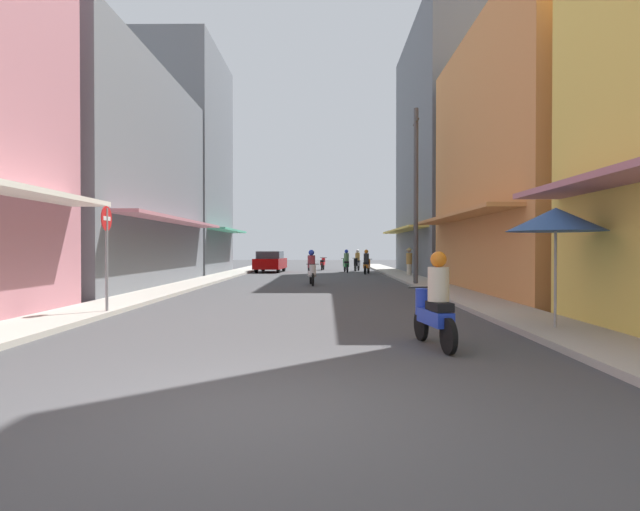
% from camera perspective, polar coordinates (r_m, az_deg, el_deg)
% --- Properties ---
extents(ground_plane, '(104.77, 104.77, 0.00)m').
position_cam_1_polar(ground_plane, '(25.13, -1.03, -2.97)').
color(ground_plane, '#424244').
extents(sidewalk_left, '(1.64, 55.62, 0.12)m').
position_cam_1_polar(sidewalk_left, '(25.81, -12.69, -2.76)').
color(sidewalk_left, '#ADA89E').
rests_on(sidewalk_left, ground).
extents(sidewalk_right, '(1.64, 55.62, 0.12)m').
position_cam_1_polar(sidewalk_right, '(25.51, 10.76, -2.80)').
color(sidewalk_right, '#ADA89E').
rests_on(sidewalk_right, ground).
extents(building_left_mid, '(7.05, 13.58, 9.22)m').
position_cam_1_polar(building_left_mid, '(24.46, -23.09, 7.67)').
color(building_left_mid, slate).
rests_on(building_left_mid, ground).
extents(building_left_far, '(7.05, 8.88, 14.14)m').
position_cam_1_polar(building_left_far, '(35.73, -15.42, 9.46)').
color(building_left_far, slate).
rests_on(building_left_far, ground).
extents(building_right_mid, '(7.05, 12.16, 9.73)m').
position_cam_1_polar(building_right_mid, '(21.43, 23.70, 9.35)').
color(building_right_mid, '#D88C4C').
rests_on(building_right_mid, ground).
extents(building_right_far, '(7.05, 13.70, 15.34)m').
position_cam_1_polar(building_right_far, '(34.86, 14.66, 10.69)').
color(building_right_far, slate).
rests_on(building_right_far, ground).
extents(motorbike_orange, '(0.66, 1.78, 1.58)m').
position_cam_1_polar(motorbike_orange, '(34.17, 5.05, -0.82)').
color(motorbike_orange, black).
rests_on(motorbike_orange, ground).
extents(motorbike_green, '(0.55, 1.81, 1.58)m').
position_cam_1_polar(motorbike_green, '(36.58, 2.82, -0.71)').
color(motorbike_green, black).
rests_on(motorbike_green, ground).
extents(motorbike_black, '(0.66, 1.78, 1.58)m').
position_cam_1_polar(motorbike_black, '(38.71, 4.01, -0.64)').
color(motorbike_black, black).
rests_on(motorbike_black, ground).
extents(motorbike_white, '(0.55, 1.81, 1.58)m').
position_cam_1_polar(motorbike_white, '(23.70, -0.90, -1.49)').
color(motorbike_white, black).
rests_on(motorbike_white, ground).
extents(motorbike_red, '(0.55, 1.81, 0.96)m').
position_cam_1_polar(motorbike_red, '(40.52, 0.30, -0.86)').
color(motorbike_red, black).
rests_on(motorbike_red, ground).
extents(motorbike_blue, '(0.58, 1.80, 1.58)m').
position_cam_1_polar(motorbike_blue, '(8.91, 12.22, -5.19)').
color(motorbike_blue, black).
rests_on(motorbike_blue, ground).
extents(parked_car, '(2.02, 4.20, 1.45)m').
position_cam_1_polar(parked_car, '(36.85, -5.36, -0.65)').
color(parked_car, '#8C0000').
rests_on(parked_car, ground).
extents(pedestrian_midway, '(0.44, 0.44, 1.70)m').
position_cam_1_polar(pedestrian_midway, '(30.52, 9.57, -0.53)').
color(pedestrian_midway, beige).
rests_on(pedestrian_midway, ground).
extents(vendor_umbrella, '(1.83, 1.83, 2.40)m').
position_cam_1_polar(vendor_umbrella, '(11.06, 24.02, 3.54)').
color(vendor_umbrella, '#99999E').
rests_on(vendor_umbrella, ground).
extents(utility_pole, '(0.20, 1.20, 7.71)m').
position_cam_1_polar(utility_pole, '(23.48, 10.28, 6.37)').
color(utility_pole, '#4C4C4F').
rests_on(utility_pole, ground).
extents(street_sign_no_entry, '(0.07, 0.60, 2.65)m').
position_cam_1_polar(street_sign_no_entry, '(13.75, -21.97, 1.08)').
color(street_sign_no_entry, gray).
rests_on(street_sign_no_entry, ground).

